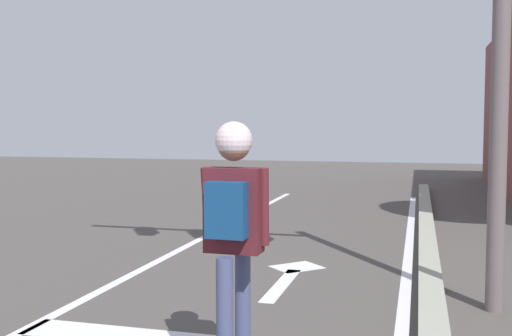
# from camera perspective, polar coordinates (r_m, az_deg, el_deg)

# --- Properties ---
(lane_line_center) EXTENTS (0.12, 20.00, 0.01)m
(lane_line_center) POSITION_cam_1_polar(r_m,az_deg,el_deg) (6.02, -17.84, -12.68)
(lane_line_center) COLOR silver
(lane_line_center) RESTS_ON ground
(lane_arrow_stem) EXTENTS (0.16, 1.40, 0.01)m
(lane_arrow_stem) POSITION_cam_1_polar(r_m,az_deg,el_deg) (6.64, 2.42, -10.92)
(lane_arrow_stem) COLOR silver
(lane_arrow_stem) RESTS_ON ground
(lane_arrow_head) EXTENTS (0.71, 0.71, 0.01)m
(lane_arrow_head) POSITION_cam_1_polar(r_m,az_deg,el_deg) (7.45, 3.88, -9.28)
(lane_arrow_head) COLOR silver
(lane_arrow_head) RESTS_ON ground
(curb_strip) EXTENTS (0.24, 24.00, 0.14)m
(curb_strip) POSITION_cam_1_polar(r_m,az_deg,el_deg) (5.10, 16.41, -14.93)
(curb_strip) COLOR #9A9B8C
(curb_strip) RESTS_ON ground
(skater) EXTENTS (0.46, 0.62, 1.66)m
(skater) POSITION_cam_1_polar(r_m,az_deg,el_deg) (3.98, -2.17, -4.37)
(skater) COLOR #424A72
(skater) RESTS_ON skateboard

